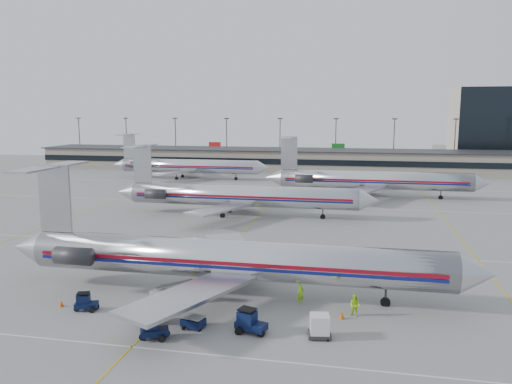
% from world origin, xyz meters
% --- Properties ---
extents(ground, '(260.00, 260.00, 0.00)m').
position_xyz_m(ground, '(0.00, 0.00, 0.00)').
color(ground, gray).
rests_on(ground, ground).
extents(apron_markings, '(160.00, 0.15, 0.02)m').
position_xyz_m(apron_markings, '(0.00, 10.00, 0.01)').
color(apron_markings, silver).
rests_on(apron_markings, ground).
extents(terminal, '(162.00, 17.00, 6.25)m').
position_xyz_m(terminal, '(0.00, 97.97, 3.16)').
color(terminal, gray).
rests_on(terminal, ground).
extents(light_mast_row, '(163.60, 0.40, 15.28)m').
position_xyz_m(light_mast_row, '(0.00, 112.00, 8.58)').
color(light_mast_row, '#38383D').
rests_on(light_mast_row, ground).
extents(distant_building, '(30.00, 20.00, 25.00)m').
position_xyz_m(distant_building, '(62.00, 128.00, 12.50)').
color(distant_building, tan).
rests_on(distant_building, ground).
extents(jet_foreground, '(46.05, 27.12, 12.05)m').
position_xyz_m(jet_foreground, '(3.89, -6.23, 3.50)').
color(jet_foreground, silver).
rests_on(jet_foreground, ground).
extents(jet_second_row, '(44.47, 26.19, 11.64)m').
position_xyz_m(jet_second_row, '(-3.57, 29.74, 3.38)').
color(jet_second_row, silver).
rests_on(jet_second_row, ground).
extents(jet_third_row, '(44.57, 27.41, 12.19)m').
position_xyz_m(jet_third_row, '(18.43, 52.91, 3.54)').
color(jet_third_row, silver).
rests_on(jet_third_row, ground).
extents(jet_back_row, '(42.46, 26.12, 11.61)m').
position_xyz_m(jet_back_row, '(-27.51, 72.73, 3.37)').
color(jet_back_row, silver).
rests_on(jet_back_row, ground).
extents(tug_left, '(2.13, 1.50, 1.57)m').
position_xyz_m(tug_left, '(-6.98, -12.36, 0.72)').
color(tug_left, '#091235').
rests_on(tug_left, ground).
extents(tug_center, '(2.35, 1.82, 1.71)m').
position_xyz_m(tug_center, '(0.98, -16.36, 0.78)').
color(tug_center, '#091235').
rests_on(tug_center, ground).
extents(tug_right, '(2.66, 1.88, 1.96)m').
position_xyz_m(tug_right, '(7.96, -13.94, 0.89)').
color(tug_right, '#091235').
rests_on(tug_right, ground).
extents(cart_inner, '(2.36, 1.97, 1.15)m').
position_xyz_m(cart_inner, '(-0.55, -13.65, 0.61)').
color(cart_inner, '#091235').
rests_on(cart_inner, ground).
extents(cart_outer, '(1.98, 1.60, 0.98)m').
position_xyz_m(cart_outer, '(3.41, -14.02, 0.52)').
color(cart_outer, '#091235').
rests_on(cart_outer, ground).
extents(uld_container, '(1.91, 1.68, 1.81)m').
position_xyz_m(uld_container, '(13.38, -13.69, 0.91)').
color(uld_container, '#2D2D30').
rests_on(uld_container, ground).
extents(belt_loader, '(4.17, 2.09, 2.13)m').
position_xyz_m(belt_loader, '(-0.78, -8.48, 0.57)').
color(belt_loader, '#959595').
rests_on(belt_loader, ground).
extents(ramp_worker_near, '(0.78, 0.74, 1.78)m').
position_xyz_m(ramp_worker_near, '(11.20, -7.17, 0.89)').
color(ramp_worker_near, '#84C912').
rests_on(ramp_worker_near, ground).
extents(ramp_worker_far, '(1.13, 1.02, 1.89)m').
position_xyz_m(ramp_worker_far, '(15.99, -9.05, 0.95)').
color(ramp_worker_far, '#B1EF16').
rests_on(ramp_worker_far, ground).
extents(cone_right, '(0.61, 0.61, 0.65)m').
position_xyz_m(cone_right, '(14.94, -9.79, 0.32)').
color(cone_right, '#CD5206').
rests_on(cone_right, ground).
extents(cone_left, '(0.43, 0.43, 0.57)m').
position_xyz_m(cone_left, '(-9.48, -12.05, 0.28)').
color(cone_left, '#CD5206').
rests_on(cone_left, ground).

